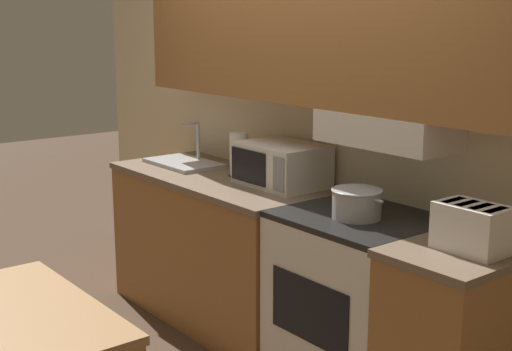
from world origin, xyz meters
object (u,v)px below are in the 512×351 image
stove_range (358,304)px  dining_table (4,345)px  paper_towel_roll (239,154)px  toaster (472,228)px  microwave (282,165)px  cooking_pot (357,203)px  sink_basin (183,162)px

stove_range → dining_table: bearing=-98.3°
paper_towel_roll → toaster: bearing=-3.8°
microwave → toaster: microwave is taller
stove_range → cooking_pot: size_ratio=2.82×
toaster → paper_towel_roll: size_ratio=1.13×
paper_towel_roll → dining_table: size_ratio=0.26×
cooking_pot → dining_table: size_ratio=0.32×
microwave → dining_table: (0.49, -1.80, -0.39)m
sink_basin → dining_table: (1.34, -1.68, -0.29)m
microwave → dining_table: bearing=-74.7°
paper_towel_roll → dining_table: (0.85, -1.76, -0.40)m
toaster → paper_towel_roll: paper_towel_roll is taller
toaster → stove_range: bearing=176.9°
cooking_pot → dining_table: cooking_pot is taller
cooking_pot → stove_range: bearing=108.8°
dining_table → sink_basin: bearing=128.7°
paper_towel_roll → dining_table: paper_towel_roll is taller
stove_range → toaster: bearing=-3.1°
toaster → sink_basin: (-2.25, 0.03, -0.08)m
toaster → dining_table: (-0.90, -1.65, -0.37)m
cooking_pot → dining_table: bearing=-99.0°
stove_range → sink_basin: sink_basin is taller
sink_basin → microwave: bearing=8.3°
stove_range → dining_table: stove_range is taller
stove_range → toaster: (0.66, -0.04, 0.56)m
stove_range → cooking_pot: (0.02, -0.05, 0.54)m
sink_basin → paper_towel_roll: bearing=10.1°
microwave → toaster: size_ratio=1.66×
cooking_pot → microwave: bearing=167.8°
toaster → sink_basin: size_ratio=0.57×
dining_table → cooking_pot: bearing=81.0°
toaster → sink_basin: sink_basin is taller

